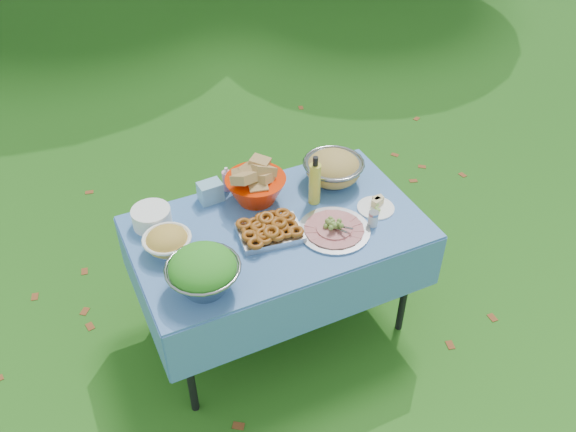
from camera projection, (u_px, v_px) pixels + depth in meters
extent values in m
plane|color=black|center=(279.00, 324.00, 3.57)|extent=(80.00, 80.00, 0.00)
cube|color=#7DB4F0|center=(278.00, 279.00, 3.32)|extent=(1.46, 0.86, 0.76)
cylinder|color=white|center=(152.00, 217.00, 3.06)|extent=(0.24, 0.24, 0.10)
cube|color=#7DB5D2|center=(210.00, 192.00, 3.21)|extent=(0.13, 0.10, 0.11)
cylinder|color=pink|center=(227.00, 179.00, 3.27)|extent=(0.06, 0.06, 0.14)
cube|color=silver|center=(270.00, 230.00, 3.00)|extent=(0.34, 0.26, 0.07)
cylinder|color=#A3A4A9|center=(334.00, 225.00, 3.02)|extent=(0.46, 0.46, 0.08)
cylinder|color=gold|center=(315.00, 180.00, 3.14)|extent=(0.08, 0.08, 0.28)
cylinder|color=white|center=(376.00, 205.00, 3.17)|extent=(0.24, 0.24, 0.05)
cylinder|color=silver|center=(373.00, 219.00, 3.06)|extent=(0.06, 0.06, 0.08)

